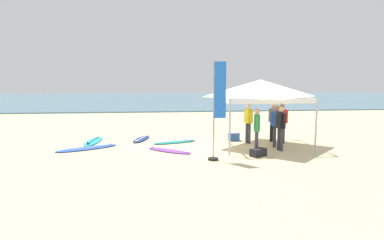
{
  "coord_description": "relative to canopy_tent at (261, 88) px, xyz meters",
  "views": [
    {
      "loc": [
        -2.17,
        -13.68,
        2.77
      ],
      "look_at": [
        -0.52,
        0.95,
        1.0
      ],
      "focal_mm": 32.05,
      "sensor_mm": 36.0,
      "label": 1
    }
  ],
  "objects": [
    {
      "name": "ground_plane",
      "position": [
        -2.2,
        -0.0,
        -2.39
      ],
      "size": [
        80.0,
        80.0,
        0.0
      ],
      "primitive_type": "plane",
      "color": "beige"
    },
    {
      "name": "sea",
      "position": [
        -2.2,
        32.69,
        -2.34
      ],
      "size": [
        80.0,
        36.0,
        0.1
      ],
      "primitive_type": "cube",
      "color": "teal",
      "rests_on": "ground"
    },
    {
      "name": "canopy_tent",
      "position": [
        0.0,
        0.0,
        0.0
      ],
      "size": [
        3.4,
        3.4,
        2.75
      ],
      "color": "#B7B7BC",
      "rests_on": "ground"
    },
    {
      "name": "surfboard_blue",
      "position": [
        -7.03,
        0.1,
        -2.35
      ],
      "size": [
        2.48,
        1.84,
        0.19
      ],
      "color": "blue",
      "rests_on": "ground"
    },
    {
      "name": "surfboard_teal",
      "position": [
        -3.46,
        1.03,
        -2.35
      ],
      "size": [
        2.05,
        1.16,
        0.19
      ],
      "color": "#19847F",
      "rests_on": "ground"
    },
    {
      "name": "surfboard_navy",
      "position": [
        -4.95,
        1.93,
        -2.35
      ],
      "size": [
        1.0,
        1.97,
        0.19
      ],
      "color": "navy",
      "rests_on": "ground"
    },
    {
      "name": "surfboard_purple",
      "position": [
        -3.8,
        -0.72,
        -2.35
      ],
      "size": [
        1.88,
        1.69,
        0.19
      ],
      "color": "purple",
      "rests_on": "ground"
    },
    {
      "name": "surfboard_cyan",
      "position": [
        -7.05,
        1.64,
        -2.35
      ],
      "size": [
        0.78,
        2.24,
        0.19
      ],
      "color": "#23B2CC",
      "rests_on": "ground"
    },
    {
      "name": "person_green",
      "position": [
        -0.63,
        -1.65,
        -1.4
      ],
      "size": [
        0.31,
        0.53,
        1.71
      ],
      "color": "#383842",
      "rests_on": "ground"
    },
    {
      "name": "person_blue",
      "position": [
        0.58,
        -0.45,
        -1.4
      ],
      "size": [
        0.47,
        0.38,
        1.71
      ],
      "color": "#383842",
      "rests_on": "ground"
    },
    {
      "name": "person_black",
      "position": [
        0.5,
        -1.07,
        -1.4
      ],
      "size": [
        0.28,
        0.54,
        1.71
      ],
      "color": "#383842",
      "rests_on": "ground"
    },
    {
      "name": "person_red",
      "position": [
        1.08,
        0.36,
        -1.4
      ],
      "size": [
        0.55,
        0.24,
        1.71
      ],
      "color": "#2D2D33",
      "rests_on": "ground"
    },
    {
      "name": "person_yellow",
      "position": [
        -0.32,
        0.6,
        -1.4
      ],
      "size": [
        0.31,
        0.53,
        1.71
      ],
      "color": "#383842",
      "rests_on": "ground"
    },
    {
      "name": "person_grey",
      "position": [
        0.9,
        0.91,
        -1.4
      ],
      "size": [
        0.5,
        0.36,
        1.71
      ],
      "color": "black",
      "rests_on": "ground"
    },
    {
      "name": "banner_flag",
      "position": [
        -2.25,
        -2.33,
        -0.82
      ],
      "size": [
        0.6,
        0.36,
        3.4
      ],
      "color": "#99999E",
      "rests_on": "ground"
    },
    {
      "name": "gear_bag_near_tent",
      "position": [
        -0.65,
        -1.94,
        -2.25
      ],
      "size": [
        0.68,
        0.59,
        0.28
      ],
      "primitive_type": "cube",
      "rotation": [
        0.0,
        0.0,
        0.56
      ],
      "color": "#232328",
      "rests_on": "ground"
    },
    {
      "name": "cooler_box",
      "position": [
        -0.79,
        1.29,
        -2.19
      ],
      "size": [
        0.5,
        0.36,
        0.39
      ],
      "color": "#2D60B7",
      "rests_on": "ground"
    }
  ]
}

